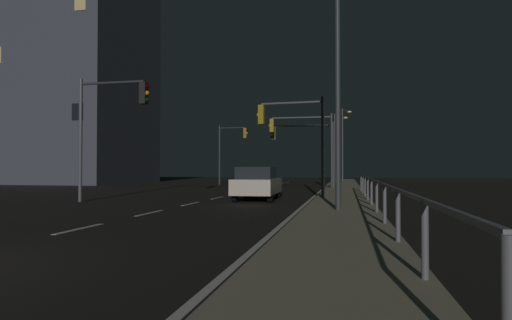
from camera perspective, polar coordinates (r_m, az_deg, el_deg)
ground_plane at (r=23.33m, az=-4.61°, el=-4.79°), size 112.00×112.00×0.00m
sidewalk_right at (r=22.42m, az=11.03°, el=-4.74°), size 2.50×77.00×0.14m
lane_markings_center at (r=26.70m, az=-2.53°, el=-4.32°), size 0.14×50.00×0.01m
lane_edge_line at (r=27.47m, az=7.96°, el=-4.22°), size 0.14×53.00×0.01m
car at (r=21.08m, az=0.18°, el=-2.95°), size 1.97×4.46×1.57m
traffic_light_mid_left at (r=21.71m, az=4.68°, el=4.22°), size 3.36×0.52×4.81m
traffic_light_overhead_east at (r=42.07m, az=-3.21°, el=2.13°), size 2.89×0.43×5.62m
traffic_light_far_right at (r=31.67m, az=6.07°, el=3.18°), size 4.56×0.34×5.24m
traffic_light_near_right at (r=20.95m, az=-18.35°, el=5.52°), size 3.42×0.35×5.58m
traffic_light_far_center at (r=33.29m, az=6.12°, el=2.47°), size 4.70×0.57×4.81m
street_lamp_corner at (r=47.80m, az=11.18°, el=2.73°), size 1.09×1.27×7.71m
street_lamp_mid_block at (r=15.07m, az=9.14°, el=11.13°), size 2.18×0.36×7.56m
street_lamp_far_end at (r=47.51m, az=10.33°, el=2.47°), size 1.46×2.05×7.12m
barrier_fence at (r=15.68m, az=14.88°, el=-3.33°), size 0.09×25.62×0.98m
building_distant at (r=52.60m, az=-22.70°, el=11.82°), size 14.59×13.69×26.42m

